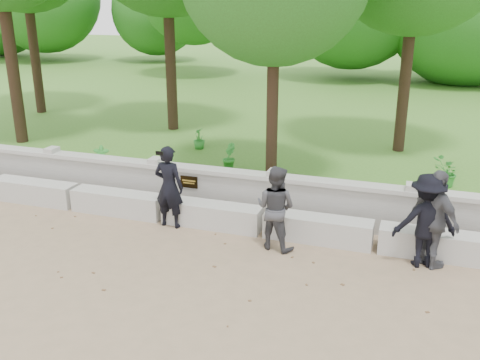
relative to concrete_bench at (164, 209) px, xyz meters
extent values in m
plane|color=#8F7558|center=(0.00, -1.90, -0.22)|extent=(80.00, 80.00, 0.00)
cube|color=#3F7122|center=(0.00, 12.10, -0.10)|extent=(40.00, 22.00, 0.25)
cube|color=#B7B4AC|center=(-3.00, 0.00, 0.00)|extent=(1.90, 0.45, 0.45)
cube|color=#B7B4AC|center=(-1.00, 0.00, 0.00)|extent=(1.90, 0.45, 0.45)
cube|color=#B7B4AC|center=(1.00, 0.00, 0.00)|extent=(1.90, 0.45, 0.45)
cube|color=#B7B4AC|center=(3.00, 0.00, 0.00)|extent=(1.90, 0.45, 0.45)
cube|color=#B7B4AC|center=(5.00, 0.00, 0.00)|extent=(1.90, 0.45, 0.45)
cube|color=#ACA9A2|center=(0.00, 0.70, 0.18)|extent=(12.50, 0.25, 0.82)
cube|color=#B7B4AC|center=(0.00, 0.70, 0.64)|extent=(12.50, 0.35, 0.08)
cube|color=black|center=(0.30, 0.56, 0.40)|extent=(0.36, 0.02, 0.24)
imported|color=black|center=(0.25, -0.24, 0.56)|extent=(0.59, 0.41, 1.56)
cube|color=black|center=(0.25, -0.55, 1.28)|extent=(0.14, 0.03, 0.07)
imported|color=#3A3A3E|center=(2.35, -0.50, 0.51)|extent=(0.82, 0.70, 1.46)
imported|color=black|center=(4.75, -0.36, 0.54)|extent=(1.12, 0.86, 1.54)
imported|color=#46474C|center=(4.88, -0.36, 0.58)|extent=(0.94, 0.95, 1.60)
cylinder|color=#382619|center=(-8.19, 6.87, 2.38)|extent=(0.32, 0.32, 4.70)
cylinder|color=#382619|center=(-6.01, 3.26, 2.40)|extent=(0.32, 0.32, 4.74)
cylinder|color=#382619|center=(-2.66, 6.03, 2.38)|extent=(0.32, 0.32, 4.70)
cylinder|color=#382619|center=(1.53, 2.20, 1.85)|extent=(0.25, 0.25, 3.65)
cylinder|color=#382619|center=(4.06, 5.68, 2.16)|extent=(0.29, 0.29, 4.27)
imported|color=#2D822C|center=(-2.22, 1.40, 0.36)|extent=(0.43, 0.40, 0.68)
imported|color=#2D822C|center=(0.40, 2.61, 0.35)|extent=(0.39, 0.43, 0.65)
imported|color=#2D822C|center=(5.17, 3.02, 0.34)|extent=(0.76, 0.76, 0.64)
imported|color=#2D822C|center=(-1.00, 4.15, 0.31)|extent=(0.33, 0.36, 0.57)
camera|label=1|loc=(4.45, -8.59, 3.84)|focal=40.00mm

